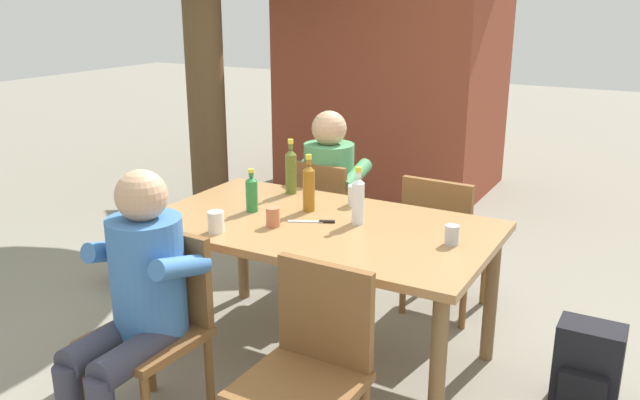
% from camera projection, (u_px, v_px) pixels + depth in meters
% --- Properties ---
extents(ground_plane, '(24.00, 24.00, 0.00)m').
position_uv_depth(ground_plane, '(320.00, 356.00, 3.57)').
color(ground_plane, gray).
extents(dining_table, '(1.74, 0.99, 0.76)m').
position_uv_depth(dining_table, '(320.00, 238.00, 3.37)').
color(dining_table, '#A37547').
rests_on(dining_table, ground_plane).
extents(chair_near_left, '(0.46, 0.46, 0.87)m').
position_uv_depth(chair_near_left, '(157.00, 319.00, 2.94)').
color(chair_near_left, brown).
rests_on(chair_near_left, ground_plane).
extents(chair_far_left, '(0.46, 0.46, 0.87)m').
position_uv_depth(chair_far_left, '(326.00, 218.00, 4.27)').
color(chair_far_left, brown).
rests_on(chair_far_left, ground_plane).
extents(chair_far_right, '(0.46, 0.46, 0.87)m').
position_uv_depth(chair_far_right, '(442.00, 238.00, 3.91)').
color(chair_far_right, brown).
rests_on(chair_far_right, ground_plane).
extents(chair_near_right, '(0.45, 0.45, 0.87)m').
position_uv_depth(chair_near_right, '(310.00, 364.00, 2.58)').
color(chair_near_right, brown).
rests_on(chair_near_right, ground_plane).
extents(person_in_white_shirt, '(0.47, 0.61, 1.18)m').
position_uv_depth(person_in_white_shirt, '(136.00, 294.00, 2.80)').
color(person_in_white_shirt, '#3D70B2').
rests_on(person_in_white_shirt, ground_plane).
extents(person_in_plaid_shirt, '(0.47, 0.61, 1.18)m').
position_uv_depth(person_in_plaid_shirt, '(335.00, 189.00, 4.31)').
color(person_in_plaid_shirt, '#4C935B').
rests_on(person_in_plaid_shirt, ground_plane).
extents(bottle_olive, '(0.06, 0.06, 0.32)m').
position_uv_depth(bottle_olive, '(291.00, 170.00, 3.80)').
color(bottle_olive, '#566623').
rests_on(bottle_olive, dining_table).
extents(bottle_green, '(0.06, 0.06, 0.23)m').
position_uv_depth(bottle_green, '(252.00, 193.00, 3.49)').
color(bottle_green, '#287A38').
rests_on(bottle_green, dining_table).
extents(bottle_amber, '(0.06, 0.06, 0.31)m').
position_uv_depth(bottle_amber, '(309.00, 187.00, 3.49)').
color(bottle_amber, '#996019').
rests_on(bottle_amber, dining_table).
extents(bottle_clear, '(0.06, 0.06, 0.29)m').
position_uv_depth(bottle_clear, '(358.00, 199.00, 3.30)').
color(bottle_clear, white).
rests_on(bottle_clear, dining_table).
extents(cup_steel, '(0.07, 0.07, 0.09)m').
position_uv_depth(cup_steel, '(452.00, 235.00, 3.04)').
color(cup_steel, '#B2B7BC').
rests_on(cup_steel, dining_table).
extents(cup_white, '(0.08, 0.08, 0.11)m').
position_uv_depth(cup_white, '(216.00, 222.00, 3.19)').
color(cup_white, white).
rests_on(cup_white, dining_table).
extents(cup_terracotta, '(0.07, 0.07, 0.10)m').
position_uv_depth(cup_terracotta, '(273.00, 217.00, 3.27)').
color(cup_terracotta, '#BC6B47').
rests_on(cup_terracotta, dining_table).
extents(cup_glass, '(0.07, 0.07, 0.11)m').
position_uv_depth(cup_glass, '(354.00, 195.00, 3.61)').
color(cup_glass, silver).
rests_on(cup_glass, dining_table).
extents(table_knife, '(0.23, 0.12, 0.01)m').
position_uv_depth(table_knife, '(315.00, 222.00, 3.35)').
color(table_knife, silver).
rests_on(table_knife, dining_table).
extents(backpack_by_near_side, '(0.29, 0.21, 0.43)m').
position_uv_depth(backpack_by_near_side, '(135.00, 257.00, 4.37)').
color(backpack_by_near_side, black).
rests_on(backpack_by_near_side, ground_plane).
extents(backpack_by_far_side, '(0.29, 0.25, 0.41)m').
position_uv_depth(backpack_by_far_side, '(587.00, 367.00, 3.09)').
color(backpack_by_far_side, black).
rests_on(backpack_by_far_side, ground_plane).
extents(brick_kiosk, '(2.23, 1.64, 2.94)m').
position_uv_depth(brick_kiosk, '(395.00, 31.00, 6.36)').
color(brick_kiosk, brown).
rests_on(brick_kiosk, ground_plane).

